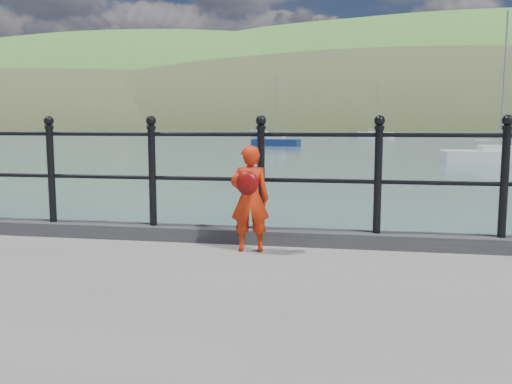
% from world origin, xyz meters
% --- Properties ---
extents(ground, '(600.00, 600.00, 0.00)m').
position_xyz_m(ground, '(0.00, 0.00, 0.00)').
color(ground, '#2D4251').
rests_on(ground, ground).
extents(kerb, '(60.00, 0.30, 0.15)m').
position_xyz_m(kerb, '(0.00, -0.15, 1.07)').
color(kerb, '#28282B').
rests_on(kerb, quay).
extents(railing, '(18.11, 0.11, 1.20)m').
position_xyz_m(railing, '(0.00, -0.15, 1.82)').
color(railing, black).
rests_on(railing, kerb).
extents(far_shore, '(830.00, 200.00, 156.00)m').
position_xyz_m(far_shore, '(38.34, 239.41, -22.57)').
color(far_shore, '#333A21').
rests_on(far_shore, ground).
extents(child, '(0.42, 0.34, 1.05)m').
position_xyz_m(child, '(0.56, -0.55, 1.53)').
color(child, red).
rests_on(child, quay).
extents(launch_white, '(1.87, 4.81, 1.85)m').
position_xyz_m(launch_white, '(-9.83, 60.03, 0.92)').
color(launch_white, silver).
rests_on(launch_white, ground).
extents(sailboat_port, '(5.01, 2.46, 7.15)m').
position_xyz_m(sailboat_port, '(-6.16, 48.31, 0.34)').
color(sailboat_port, navy).
rests_on(sailboat_port, ground).
extents(sailboat_near, '(6.50, 2.25, 8.76)m').
position_xyz_m(sailboat_near, '(9.92, 27.72, 0.34)').
color(sailboat_near, silver).
rests_on(sailboat_near, ground).
extents(sailboat_deep, '(6.33, 5.45, 9.53)m').
position_xyz_m(sailboat_deep, '(5.29, 92.00, 0.34)').
color(sailboat_deep, white).
rests_on(sailboat_deep, ground).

